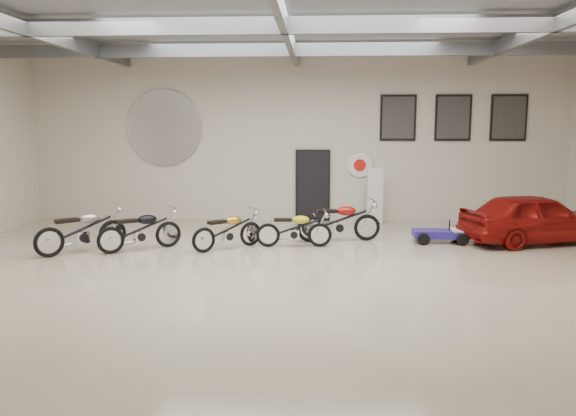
# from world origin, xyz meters

# --- Properties ---
(floor) EXTENTS (16.00, 12.00, 0.01)m
(floor) POSITION_xyz_m (0.00, 0.00, 0.00)
(floor) COLOR #B9AD8D
(floor) RESTS_ON ground
(ceiling) EXTENTS (16.00, 12.00, 0.01)m
(ceiling) POSITION_xyz_m (0.00, 0.00, 5.00)
(ceiling) COLOR gray
(ceiling) RESTS_ON back_wall
(back_wall) EXTENTS (16.00, 0.02, 5.00)m
(back_wall) POSITION_xyz_m (0.00, 6.00, 2.50)
(back_wall) COLOR beige
(back_wall) RESTS_ON floor
(ceiling_beams) EXTENTS (15.80, 11.80, 0.32)m
(ceiling_beams) POSITION_xyz_m (0.00, 0.00, 4.75)
(ceiling_beams) COLOR #5A5E62
(ceiling_beams) RESTS_ON ceiling
(door) EXTENTS (0.92, 0.08, 2.10)m
(door) POSITION_xyz_m (0.50, 5.95, 1.05)
(door) COLOR black
(door) RESTS_ON back_wall
(logo_plaque) EXTENTS (2.30, 0.06, 1.16)m
(logo_plaque) POSITION_xyz_m (-4.00, 5.95, 2.80)
(logo_plaque) COLOR silver
(logo_plaque) RESTS_ON back_wall
(poster_left) EXTENTS (1.05, 0.08, 1.35)m
(poster_left) POSITION_xyz_m (3.00, 5.96, 3.10)
(poster_left) COLOR black
(poster_left) RESTS_ON back_wall
(poster_mid) EXTENTS (1.05, 0.08, 1.35)m
(poster_mid) POSITION_xyz_m (4.60, 5.96, 3.10)
(poster_mid) COLOR black
(poster_mid) RESTS_ON back_wall
(poster_right) EXTENTS (1.05, 0.08, 1.35)m
(poster_right) POSITION_xyz_m (6.20, 5.96, 3.10)
(poster_right) COLOR black
(poster_right) RESTS_ON back_wall
(oil_sign) EXTENTS (0.72, 0.10, 0.72)m
(oil_sign) POSITION_xyz_m (1.90, 5.95, 1.70)
(oil_sign) COLOR white
(oil_sign) RESTS_ON back_wall
(banner_stand) EXTENTS (0.50, 0.27, 1.73)m
(banner_stand) POSITION_xyz_m (2.33, 5.50, 0.86)
(banner_stand) COLOR white
(banner_stand) RESTS_ON floor
(motorcycle_silver) EXTENTS (1.95, 1.92, 1.09)m
(motorcycle_silver) POSITION_xyz_m (-4.73, 1.40, 0.54)
(motorcycle_silver) COLOR silver
(motorcycle_silver) RESTS_ON floor
(motorcycle_black) EXTENTS (1.93, 1.59, 1.00)m
(motorcycle_black) POSITION_xyz_m (-3.47, 1.67, 0.50)
(motorcycle_black) COLOR silver
(motorcycle_black) RESTS_ON floor
(motorcycle_gold) EXTENTS (1.76, 1.58, 0.94)m
(motorcycle_gold) POSITION_xyz_m (-1.46, 1.92, 0.47)
(motorcycle_gold) COLOR silver
(motorcycle_gold) RESTS_ON floor
(motorcycle_yellow) EXTENTS (1.80, 0.67, 0.92)m
(motorcycle_yellow) POSITION_xyz_m (0.09, 2.25, 0.46)
(motorcycle_yellow) COLOR silver
(motorcycle_yellow) RESTS_ON floor
(motorcycle_red) EXTENTS (2.15, 1.00, 1.08)m
(motorcycle_red) POSITION_xyz_m (1.18, 2.95, 0.54)
(motorcycle_red) COLOR silver
(motorcycle_red) RESTS_ON floor
(go_kart) EXTENTS (1.66, 0.77, 0.60)m
(go_kart) POSITION_xyz_m (3.84, 2.91, 0.30)
(go_kart) COLOR navy
(go_kart) RESTS_ON floor
(vintage_car) EXTENTS (2.46, 3.95, 1.25)m
(vintage_car) POSITION_xyz_m (6.00, 3.00, 0.63)
(vintage_car) COLOR maroon
(vintage_car) RESTS_ON floor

